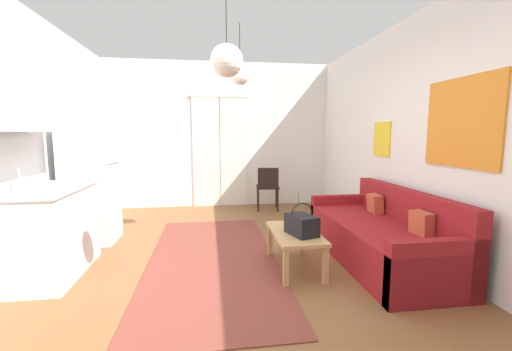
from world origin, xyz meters
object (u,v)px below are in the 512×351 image
pendant_lamp_far (240,75)px  coffee_table (295,237)px  refrigerator (91,181)px  accent_chair (268,186)px  handbag (302,224)px  couch (383,237)px  bamboo_vase (298,220)px  pendant_lamp_near (227,60)px

pendant_lamp_far → coffee_table: bearing=-65.0°
refrigerator → accent_chair: size_ratio=1.98×
handbag → refrigerator: refrigerator is taller
couch → bamboo_vase: bamboo_vase is taller
handbag → pendant_lamp_far: size_ratio=0.51×
coffee_table → bamboo_vase: size_ratio=2.10×
accent_chair → pendant_lamp_near: pendant_lamp_near is taller
accent_chair → pendant_lamp_near: 3.75m
couch → handbag: (-1.00, -0.18, 0.24)m
refrigerator → couch: bearing=-18.9°
handbag → refrigerator: (-2.47, 1.37, 0.30)m
refrigerator → pendant_lamp_near: 2.81m
coffee_table → handbag: size_ratio=2.29×
couch → pendant_lamp_far: bearing=147.7°
accent_chair → coffee_table: bearing=92.6°
couch → pendant_lamp_near: pendant_lamp_near is taller
refrigerator → pendant_lamp_far: (1.96, -0.23, 1.37)m
coffee_table → refrigerator: 2.78m
bamboo_vase → accent_chair: size_ratio=0.52×
couch → accent_chair: (-0.85, 2.60, 0.20)m
handbag → pendant_lamp_near: 1.75m
pendant_lamp_far → bamboo_vase: bearing=-61.2°
handbag → accent_chair: accent_chair is taller
handbag → refrigerator: bearing=150.9°
refrigerator → pendant_lamp_far: size_ratio=2.14×
refrigerator → pendant_lamp_near: (1.70, -1.89, 1.18)m
refrigerator → coffee_table: bearing=-27.4°
bamboo_vase → pendant_lamp_near: pendant_lamp_near is taller
handbag → accent_chair: 2.79m
bamboo_vase → pendant_lamp_far: (-0.53, 0.96, 1.66)m
accent_chair → pendant_lamp_far: size_ratio=1.08×
coffee_table → pendant_lamp_far: bearing=115.0°
bamboo_vase → refrigerator: (-2.48, 1.19, 0.30)m
handbag → pendant_lamp_far: pendant_lamp_far is taller
bamboo_vase → pendant_lamp_far: bearing=118.8°
pendant_lamp_near → couch: bearing=21.6°
coffee_table → refrigerator: size_ratio=0.55×
coffee_table → handbag: 0.20m
refrigerator → accent_chair: refrigerator is taller
bamboo_vase → refrigerator: bearing=154.4°
couch → bamboo_vase: (-0.99, 0.00, 0.24)m
bamboo_vase → accent_chair: (0.14, 2.60, -0.04)m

